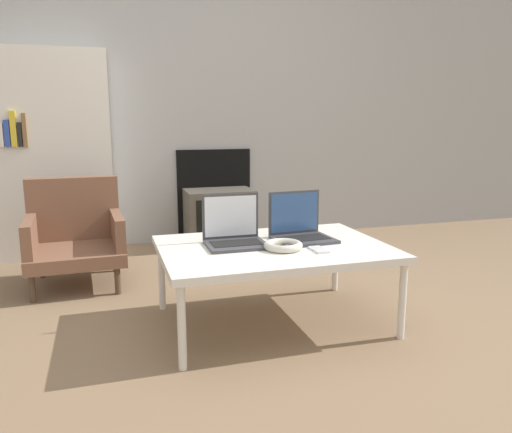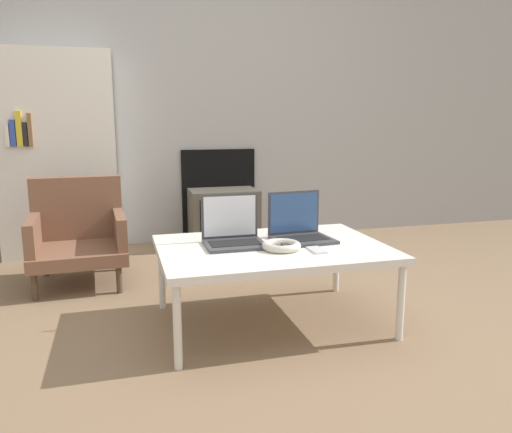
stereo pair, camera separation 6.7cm
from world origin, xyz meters
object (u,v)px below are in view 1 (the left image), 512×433
at_px(headphones, 283,245).
at_px(tv, 220,217).
at_px(phone, 319,250).
at_px(laptop_left, 234,234).
at_px(laptop_right, 300,229).
at_px(armchair, 75,232).

distance_m(headphones, tv, 1.78).
bearing_deg(phone, tv, 92.13).
height_order(laptop_left, tv, laptop_left).
distance_m(laptop_right, armchair, 1.50).
xyz_separation_m(laptop_left, armchair, (-0.81, 0.92, -0.14)).
distance_m(tv, armchair, 1.30).
relative_size(laptop_left, tv, 0.54).
distance_m(laptop_right, phone, 0.25).
relative_size(laptop_right, armchair, 0.48).
xyz_separation_m(headphones, tv, (0.09, 1.77, -0.20)).
height_order(phone, armchair, armchair).
distance_m(laptop_left, tv, 1.64).
relative_size(headphones, armchair, 0.29).
bearing_deg(headphones, phone, -25.38).
bearing_deg(laptop_left, headphones, -39.50).
bearing_deg(laptop_right, headphones, -137.63).
bearing_deg(armchair, laptop_left, -51.30).
xyz_separation_m(headphones, phone, (0.16, -0.07, -0.01)).
bearing_deg(armchair, phone, -47.56).
distance_m(phone, tv, 1.85).
relative_size(laptop_left, headphones, 1.55).
relative_size(headphones, phone, 1.53).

